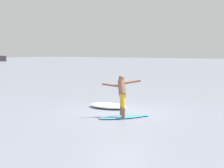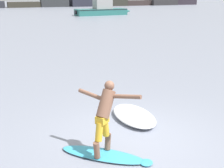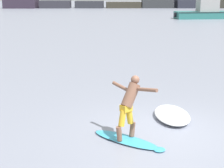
{
  "view_description": "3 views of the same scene",
  "coord_description": "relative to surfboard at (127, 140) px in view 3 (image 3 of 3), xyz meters",
  "views": [
    {
      "loc": [
        -11.22,
        -6.6,
        2.57
      ],
      "look_at": [
        -0.57,
        0.16,
        1.24
      ],
      "focal_mm": 50.0,
      "sensor_mm": 36.0,
      "label": 1
    },
    {
      "loc": [
        -2.81,
        -6.34,
        3.48
      ],
      "look_at": [
        -0.39,
        0.46,
        1.29
      ],
      "focal_mm": 50.0,
      "sensor_mm": 36.0,
      "label": 2
    },
    {
      "loc": [
        -1.51,
        -9.27,
        3.72
      ],
      "look_at": [
        -1.3,
        0.52,
        1.19
      ],
      "focal_mm": 60.0,
      "sensor_mm": 36.0,
      "label": 3
    }
  ],
  "objects": [
    {
      "name": "ground_plane",
      "position": [
        0.95,
        0.6,
        -0.03
      ],
      "size": [
        200.0,
        200.0,
        0.0
      ],
      "primitive_type": "plane",
      "color": "gray"
    },
    {
      "name": "rock_jetty_breakwater",
      "position": [
        12.99,
        62.6,
        0.66
      ],
      "size": [
        62.75,
        5.01,
        1.56
      ],
      "color": "#2F2635",
      "rests_on": "ground"
    },
    {
      "name": "surfboard",
      "position": [
        0.0,
        0.0,
        0.0
      ],
      "size": [
        1.88,
        1.65,
        0.2
      ],
      "color": "#3AA4CA",
      "rests_on": "ground"
    },
    {
      "name": "surfer",
      "position": [
        0.06,
        0.1,
        0.96
      ],
      "size": [
        1.06,
        1.24,
        1.58
      ],
      "color": "brown",
      "rests_on": "surfboard"
    },
    {
      "name": "fishing_boat_near_jetty",
      "position": [
        12.11,
        37.62,
        0.73
      ],
      "size": [
        8.73,
        3.07,
        3.22
      ],
      "color": "#296D67",
      "rests_on": "ground"
    },
    {
      "name": "wave_foam_at_tail",
      "position": [
        1.42,
        1.65,
        0.08
      ],
      "size": [
        1.04,
        1.87,
        0.22
      ],
      "color": "white",
      "rests_on": "ground"
    }
  ]
}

